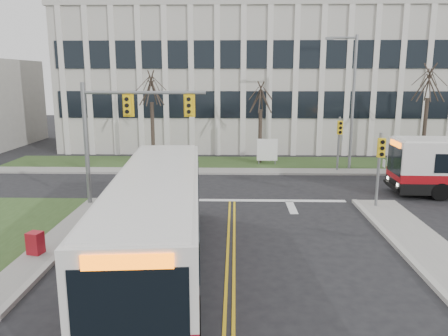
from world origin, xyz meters
TOP-DOWN VIEW (x-y plane):
  - ground at (0.00, 0.00)m, footprint 120.00×120.00m
  - sidewalk_cross at (5.00, 15.20)m, footprint 44.00×1.60m
  - building_lawn at (5.00, 18.00)m, footprint 44.00×5.00m
  - office_building at (5.00, 30.00)m, footprint 40.00×16.00m
  - mast_arm_signal at (-5.62, 7.16)m, footprint 6.11×0.38m
  - signal_pole_near at (7.20, 6.90)m, footprint 0.34×0.39m
  - signal_pole_far at (7.20, 15.40)m, footprint 0.34×0.39m
  - streetlight at (8.03, 16.20)m, footprint 2.15×0.25m
  - directory_sign at (2.50, 17.50)m, footprint 1.50×0.12m
  - tree_left at (-6.00, 18.00)m, footprint 1.80×1.80m
  - tree_mid at (2.00, 18.20)m, footprint 1.80×1.80m
  - tree_right at (14.00, 18.00)m, footprint 1.80×1.80m
  - bus_main at (-2.41, -0.38)m, footprint 3.73×12.54m
  - newspaper_box_red at (-7.11, 0.59)m, footprint 0.60×0.56m

SIDE VIEW (x-z plane):
  - ground at x=0.00m, z-range 0.00..0.00m
  - building_lawn at x=5.00m, z-range 0.00..0.12m
  - sidewalk_cross at x=5.00m, z-range 0.00..0.14m
  - newspaper_box_red at x=-7.11m, z-range 0.00..0.95m
  - directory_sign at x=2.50m, z-range 0.17..2.17m
  - bus_main at x=-2.41m, z-range 0.00..3.29m
  - signal_pole_near at x=7.20m, z-range 0.60..4.40m
  - signal_pole_far at x=7.20m, z-range 0.60..4.40m
  - mast_arm_signal at x=-5.62m, z-range 1.16..7.36m
  - tree_mid at x=2.00m, z-range 1.47..8.29m
  - streetlight at x=8.03m, z-range 0.59..9.79m
  - tree_left at x=-6.00m, z-range 1.66..9.36m
  - tree_right at x=14.00m, z-range 1.78..10.03m
  - office_building at x=5.00m, z-range 0.00..12.00m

